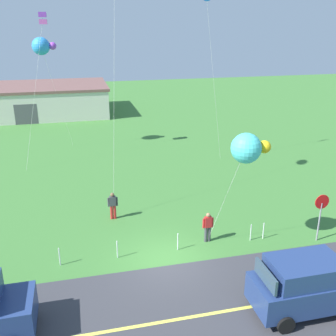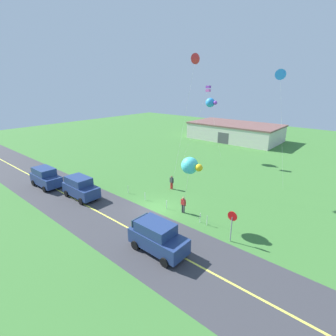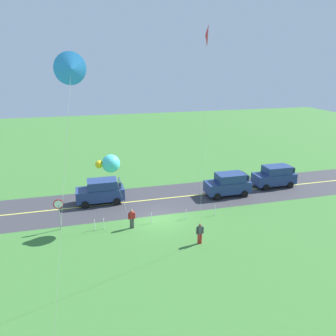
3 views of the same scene
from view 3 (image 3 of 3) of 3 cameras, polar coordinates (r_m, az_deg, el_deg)
ground_plane at (r=28.22m, az=-1.64°, el=-8.80°), size 120.00×120.00×0.10m
asphalt_road at (r=31.75m, az=-3.31°, el=-5.57°), size 120.00×7.00×0.00m
road_centre_stripe at (r=31.74m, az=-3.31°, el=-5.57°), size 120.00×0.16×0.00m
car_suv_foreground at (r=31.35m, az=-11.61°, el=-3.96°), size 4.40×2.12×2.24m
car_parked_west_near at (r=33.00m, az=10.43°, el=-2.77°), size 4.40×2.12×2.24m
car_parked_west_far at (r=36.57m, az=18.06°, el=-1.31°), size 4.40×2.12×2.24m
stop_sign at (r=27.03m, az=-18.47°, el=-6.70°), size 0.76×0.08×2.56m
person_adult_near at (r=26.42m, az=-6.32°, el=-8.66°), size 0.58×0.22×1.60m
person_adult_companion at (r=24.29m, az=5.57°, el=-11.15°), size 0.58×0.22×1.60m
kite_red_low at (r=25.61m, az=-10.04°, el=0.77°), size 2.52×1.71×5.91m
kite_blue_mid at (r=18.57m, az=6.71°, el=21.68°), size 1.28×3.13×14.52m
kite_pink_drift at (r=11.77m, az=-16.58°, el=15.95°), size 2.41×0.77×12.98m
fence_post_0 at (r=28.79m, az=8.19°, el=-7.32°), size 0.05×0.05×0.90m
fence_post_1 at (r=27.93m, az=3.13°, el=-7.98°), size 0.05×0.05×0.90m
fence_post_2 at (r=27.24m, az=-2.89°, el=-8.68°), size 0.05×0.05×0.90m
fence_post_3 at (r=26.81m, az=-11.10°, el=-9.48°), size 0.05×0.05×0.90m
fence_post_4 at (r=26.79m, az=-12.62°, el=-9.60°), size 0.05×0.05×0.90m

